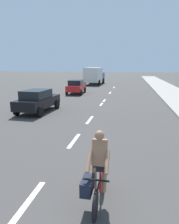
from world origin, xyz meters
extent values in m
plane|color=#423F3D|center=(0.00, 20.00, 0.00)|extent=(160.00, 160.00, 0.00)
cube|color=white|center=(0.00, 4.62, 0.00)|extent=(0.16, 1.80, 0.01)
cube|color=white|center=(0.00, 8.89, 0.00)|extent=(0.16, 1.80, 0.01)
cube|color=white|center=(0.00, 12.48, 0.00)|extent=(0.16, 1.80, 0.01)
cube|color=white|center=(0.00, 17.86, 0.00)|extent=(0.16, 1.80, 0.01)
cube|color=white|center=(0.00, 19.32, 0.00)|extent=(0.16, 1.80, 0.01)
cube|color=white|center=(0.00, 25.20, 0.00)|extent=(0.16, 1.80, 0.01)
cube|color=white|center=(0.00, 31.43, 0.00)|extent=(0.16, 1.80, 0.01)
cylinder|color=black|center=(1.69, 4.40, 0.33)|extent=(0.06, 0.66, 0.66)
cylinder|color=red|center=(1.68, 5.45, 0.33)|extent=(0.06, 0.66, 0.66)
cube|color=black|center=(1.68, 4.93, 0.51)|extent=(0.05, 0.95, 0.04)
cylinder|color=black|center=(1.68, 5.14, 0.75)|extent=(0.03, 0.03, 0.48)
cube|color=black|center=(1.69, 4.48, 0.88)|extent=(0.56, 0.04, 0.03)
cube|color=#9E7051|center=(1.68, 5.01, 1.28)|extent=(0.34, 0.32, 0.63)
sphere|color=#9E7051|center=(1.68, 4.95, 1.71)|extent=(0.22, 0.22, 0.22)
cube|color=black|center=(1.68, 5.06, 0.95)|extent=(0.32, 0.22, 0.28)
cube|color=black|center=(1.47, 4.64, 0.63)|extent=(0.24, 0.52, 0.32)
cylinder|color=#9E7051|center=(1.80, 5.01, 0.63)|extent=(0.11, 0.32, 0.62)
cylinder|color=#9E7051|center=(1.56, 5.00, 0.63)|extent=(0.11, 0.20, 0.63)
cylinder|color=#9E7051|center=(1.88, 4.75, 1.18)|extent=(0.09, 0.49, 0.41)
cylinder|color=#9E7051|center=(1.48, 4.74, 1.18)|extent=(0.09, 0.49, 0.41)
cube|color=black|center=(-3.99, 13.99, 0.69)|extent=(1.90, 4.09, 0.64)
cube|color=black|center=(-4.00, 13.79, 1.29)|extent=(1.59, 2.16, 0.56)
cylinder|color=black|center=(-4.75, 15.39, 0.32)|extent=(0.21, 0.65, 0.64)
cylinder|color=black|center=(-3.07, 15.30, 0.32)|extent=(0.21, 0.65, 0.64)
cylinder|color=black|center=(-4.90, 12.67, 0.32)|extent=(0.21, 0.65, 0.64)
cylinder|color=black|center=(-3.22, 12.58, 0.32)|extent=(0.21, 0.65, 0.64)
cube|color=red|center=(-3.77, 23.75, 0.69)|extent=(1.80, 3.90, 0.64)
cube|color=black|center=(-3.76, 23.56, 1.29)|extent=(1.51, 2.06, 0.56)
cylinder|color=black|center=(-4.64, 25.01, 0.32)|extent=(0.21, 0.65, 0.64)
cylinder|color=black|center=(-3.04, 25.09, 0.32)|extent=(0.21, 0.65, 0.64)
cylinder|color=black|center=(-4.50, 22.41, 0.32)|extent=(0.21, 0.65, 0.64)
cylinder|color=black|center=(-2.90, 22.50, 0.32)|extent=(0.21, 0.65, 0.64)
cube|color=#23478C|center=(-3.62, 37.88, 1.20)|extent=(2.51, 2.46, 1.40)
cube|color=silver|center=(-3.76, 34.89, 1.65)|extent=(2.60, 4.27, 2.30)
cylinder|color=black|center=(-4.82, 37.81, 0.45)|extent=(0.32, 0.91, 0.90)
cylinder|color=black|center=(-2.42, 37.69, 0.45)|extent=(0.32, 0.91, 0.90)
cylinder|color=black|center=(-5.01, 33.91, 0.45)|extent=(0.32, 0.91, 0.90)
cylinder|color=black|center=(-2.62, 33.80, 0.45)|extent=(0.32, 0.91, 0.90)
camera|label=1|loc=(2.30, 0.61, 3.23)|focal=33.29mm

